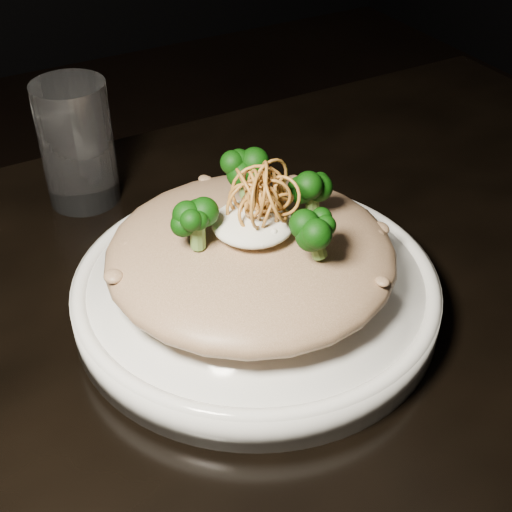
% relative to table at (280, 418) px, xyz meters
% --- Properties ---
extents(table, '(1.10, 0.80, 0.75)m').
position_rel_table_xyz_m(table, '(0.00, 0.00, 0.00)').
color(table, black).
rests_on(table, ground).
extents(plate, '(0.30, 0.30, 0.03)m').
position_rel_table_xyz_m(plate, '(0.01, 0.06, 0.10)').
color(plate, white).
rests_on(plate, table).
extents(risotto, '(0.24, 0.24, 0.05)m').
position_rel_table_xyz_m(risotto, '(0.00, 0.06, 0.14)').
color(risotto, brown).
rests_on(risotto, plate).
extents(broccoli, '(0.14, 0.14, 0.05)m').
position_rel_table_xyz_m(broccoli, '(0.01, 0.05, 0.19)').
color(broccoli, black).
rests_on(broccoli, risotto).
extents(cheese, '(0.06, 0.06, 0.02)m').
position_rel_table_xyz_m(cheese, '(0.00, 0.05, 0.18)').
color(cheese, white).
rests_on(cheese, risotto).
extents(shallots, '(0.06, 0.06, 0.04)m').
position_rel_table_xyz_m(shallots, '(0.01, 0.05, 0.20)').
color(shallots, brown).
rests_on(shallots, cheese).
extents(drinking_glass, '(0.08, 0.08, 0.13)m').
position_rel_table_xyz_m(drinking_glass, '(-0.07, 0.29, 0.15)').
color(drinking_glass, silver).
rests_on(drinking_glass, table).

